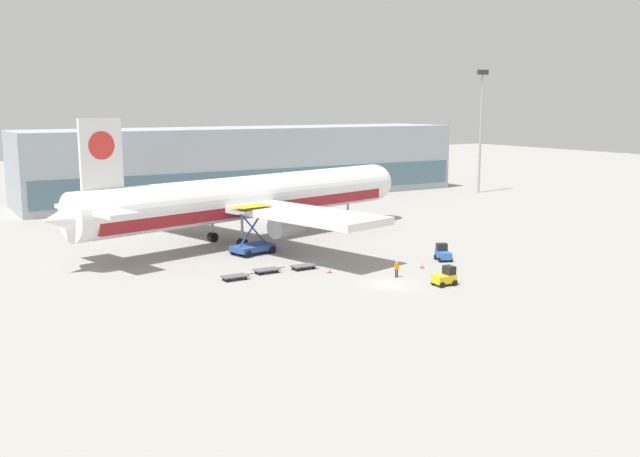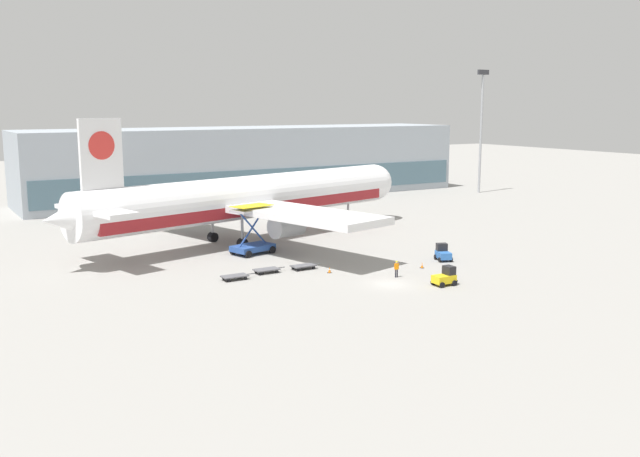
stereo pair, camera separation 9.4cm
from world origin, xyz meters
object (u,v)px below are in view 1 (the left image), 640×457
Objects in this scene: baggage_dolly_third at (304,266)px; traffic_cone_far at (422,265)px; baggage_tug_foreground at (443,253)px; scissor_lift_loader at (252,236)px; baggage_tug_mid at (445,277)px; traffic_cone_near at (330,270)px; baggage_dolly_second at (267,270)px; airplane_main at (246,199)px; light_mast at (481,123)px; ground_crew_near at (397,267)px; baggage_dolly_lead at (235,276)px.

baggage_dolly_third is 5.83× the size of traffic_cone_far.
baggage_tug_foreground is at bearing -15.50° from baggage_dolly_third.
scissor_lift_loader is 2.21× the size of baggage_tug_foreground.
baggage_tug_mid is 3.64× the size of traffic_cone_near.
baggage_dolly_second is at bearing 97.83° from baggage_tug_foreground.
scissor_lift_loader is 9.67× the size of traffic_cone_far.
traffic_cone_near is at bearing -92.60° from scissor_lift_loader.
baggage_dolly_third is at bearing -109.34° from airplane_main.
traffic_cone_near is at bearing 105.45° from baggage_tug_foreground.
light_mast is at bearing 35.17° from traffic_cone_near.
light_mast is at bearing 6.14° from airplane_main.
baggage_tug_mid is 19.72m from baggage_dolly_second.
scissor_lift_loader is at bearing 72.31° from baggage_dolly_second.
ground_crew_near is (-2.29, 5.34, 0.22)m from baggage_tug_mid.
traffic_cone_far is at bearing 133.43° from baggage_tug_foreground.
light_mast is 81.66m from baggage_dolly_third.
baggage_dolly_third is 13.62m from traffic_cone_far.
traffic_cone_far reaches higher than baggage_dolly_third.
baggage_tug_foreground reaches higher than baggage_dolly_third.
traffic_cone_far is (13.28, -17.17, -1.98)m from scissor_lift_loader.
baggage_dolly_second is (-13.51, 14.36, -0.49)m from baggage_tug_mid.
ground_crew_near is at bearing -158.18° from traffic_cone_far.
baggage_dolly_third is at bearing 151.76° from traffic_cone_far.
light_mast is 9.25× the size of baggage_tug_foreground.
scissor_lift_loader is 1.66× the size of baggage_dolly_lead.
baggage_tug_foreground is 0.75× the size of baggage_dolly_second.
baggage_dolly_third is at bearing -147.26° from light_mast.
traffic_cone_far is at bearing 30.18° from ground_crew_near.
baggage_tug_foreground is at bearing -5.59° from traffic_cone_near.
airplane_main is 15.37× the size of baggage_dolly_third.
baggage_tug_mid is (-58.57, -57.36, -13.83)m from light_mast.
traffic_cone_near reaches higher than traffic_cone_far.
airplane_main is 28.03m from baggage_tug_foreground.
scissor_lift_loader is 10.97m from baggage_dolly_third.
airplane_main is at bearing 55.52° from scissor_lift_loader.
baggage_dolly_lead is 1.00× the size of baggage_dolly_second.
baggage_tug_foreground is at bearing -136.69° from light_mast.
traffic_cone_near is (6.08, -3.50, -0.05)m from baggage_dolly_second.
baggage_dolly_second is 5.83× the size of traffic_cone_far.
baggage_dolly_third is (-1.55, -18.54, -5.45)m from airplane_main.
ground_crew_near is 5.70m from traffic_cone_far.
ground_crew_near is 7.58m from traffic_cone_near.
airplane_main is 19.39m from baggage_dolly_third.
ground_crew_near is (-60.86, -52.02, -13.61)m from light_mast.
baggage_dolly_third is (4.45, -0.48, 0.00)m from baggage_dolly_second.
scissor_lift_loader is 10.89m from baggage_dolly_second.
baggage_dolly_lead is at bearing -132.96° from airplane_main.
baggage_dolly_lead is 1.00× the size of baggage_dolly_third.
baggage_dolly_second is (4.32, 1.02, 0.00)m from baggage_dolly_lead.
baggage_dolly_lead is at bearing 102.24° from baggage_tug_foreground.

